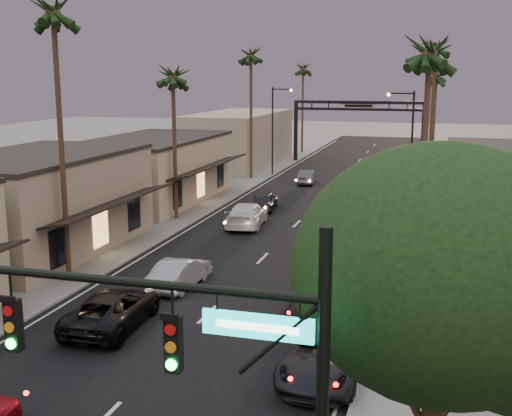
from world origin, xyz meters
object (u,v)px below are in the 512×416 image
Objects in this scene: traffic_signal at (212,375)px; arch at (358,116)px; palm_rb at (436,43)px; palm_ra at (430,44)px; oncoming_silver at (180,273)px; corner_tree at (445,282)px; palm_ld at (251,51)px; curbside_near at (326,354)px; palm_far at (303,65)px; streetlight_right at (408,139)px; curbside_black at (317,298)px; streetlight_left at (275,124)px; palm_lb at (53,4)px; oncoming_pickup at (113,309)px; palm_rc at (437,72)px; palm_lc at (173,70)px.

arch is at bearing 94.93° from traffic_signal.
arch is at bearing 108.30° from palm_rb.
oncoming_silver is at bearing -170.60° from palm_ra.
oncoming_silver is at bearing 129.25° from corner_tree.
palm_ld is 44.32m from curbside_near.
palm_far is (0.30, 23.00, -0.97)m from palm_ld.
palm_far is at bearing 116.43° from palm_rb.
palm_far is at bearing 100.70° from traffic_signal.
streetlight_right is 1.69× the size of curbside_black.
curbside_black is at bearing -99.67° from palm_rb.
palm_lb is at bearing -92.67° from streetlight_left.
palm_far is at bearing -80.81° from oncoming_silver.
streetlight_right is 36.85m from palm_far.
palm_lb is 33.01m from palm_ld.
palm_rc is at bearing -107.01° from oncoming_pickup.
palm_lc is at bearing 127.58° from curbside_black.
curbside_black reaches higher than oncoming_silver.
palm_rc is at bearing 58.44° from palm_lc.
palm_rb is at bearing -90.00° from palm_rc.
palm_rc is 44.39m from oncoming_silver.
curbside_near is (14.48, -40.24, -11.64)m from palm_ld.
palm_rc is (17.20, 9.00, -1.95)m from palm_ld.
palm_lc is 2.23× the size of oncoming_pickup.
streetlight_right is 1.00× the size of streetlight_left.
palm_far is (-17.78, 70.55, 5.46)m from corner_tree.
palm_ra is at bearing -90.00° from palm_rb.
corner_tree is at bearing 132.56° from oncoming_silver.
palm_ra is 15.57m from oncoming_silver.
palm_ra is 20.02m from palm_rb.
palm_ra is 12.01m from curbside_black.
corner_tree is 0.62× the size of palm_rb.
palm_ld is 1.08× the size of palm_ra.
corner_tree is 0.98× the size of streetlight_right.
arch is (-5.69, 66.00, 0.45)m from traffic_signal.
palm_rc is 2.80× the size of oncoming_silver.
palm_rc is at bearing 67.73° from palm_lb.
palm_lb is 14.73m from oncoming_pickup.
arch is 11.59m from palm_rc.
curbside_black is (12.85, -57.74, -10.67)m from palm_far.
curbside_near is at bearing -77.36° from palm_far.
palm_ra is at bearing 76.09° from curbside_near.
oncoming_pickup is (5.38, -38.34, -11.65)m from palm_ld.
arch is 1.69× the size of streetlight_right.
palm_rb is 26.75m from curbside_black.
streetlight_right is (1.23, 41.00, 0.25)m from traffic_signal.
curbside_black is at bearing -73.09° from streetlight_left.
palm_lb is 45.48m from palm_rc.
curbside_black is at bearing -77.45° from palm_far.
palm_lb is 1.25× the size of palm_lc.
oncoming_silver is (-9.46, -22.84, -4.61)m from streetlight_right.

